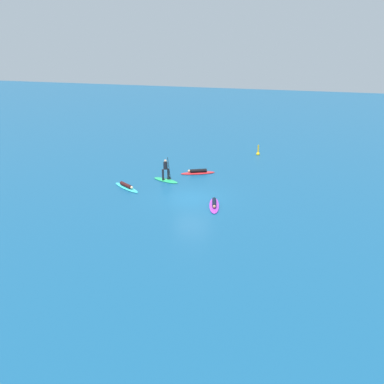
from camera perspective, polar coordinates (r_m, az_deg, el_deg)
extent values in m
plane|color=navy|center=(33.22, 0.00, -0.81)|extent=(120.00, 120.00, 0.00)
ellipsoid|color=purple|center=(31.84, 2.82, -1.71)|extent=(1.27, 3.04, 0.11)
cylinder|color=black|center=(31.82, 2.83, -1.34)|extent=(0.55, 1.35, 0.29)
sphere|color=#A37556|center=(31.09, 2.83, -1.84)|extent=(0.26, 0.26, 0.22)
ellipsoid|color=red|center=(38.72, 0.75, 2.43)|extent=(3.00, 1.86, 0.10)
cylinder|color=black|center=(38.67, 0.83, 2.72)|extent=(1.42, 0.84, 0.30)
sphere|color=tan|center=(38.53, -0.38, 2.68)|extent=(0.29, 0.29, 0.22)
ellipsoid|color=#23B266|center=(36.99, -3.34, 1.50)|extent=(2.50, 1.58, 0.09)
cylinder|color=black|center=(36.75, -3.69, 2.19)|extent=(0.22, 0.22, 0.91)
cylinder|color=black|center=(36.90, -3.02, 2.28)|extent=(0.22, 0.22, 0.91)
cylinder|color=black|center=(36.60, -3.38, 3.35)|extent=(0.44, 0.44, 0.59)
sphere|color=tan|center=(36.48, -3.39, 3.96)|extent=(0.29, 0.29, 0.22)
cylinder|color=black|center=(36.78, -2.93, 3.04)|extent=(0.18, 0.35, 1.88)
cube|color=black|center=(37.06, -2.90, 1.72)|extent=(0.13, 0.21, 0.32)
ellipsoid|color=#33C6CC|center=(35.65, -8.29, 0.57)|extent=(2.83, 2.26, 0.09)
cylinder|color=#381414|center=(35.63, -8.35, 0.87)|extent=(1.28, 1.02, 0.29)
sphere|color=beige|center=(34.99, -7.65, 0.57)|extent=(0.29, 0.29, 0.21)
sphere|color=yellow|center=(44.78, 8.35, 4.78)|extent=(0.36, 0.36, 0.36)
cylinder|color=yellow|center=(44.67, 8.38, 5.29)|extent=(0.13, 0.13, 1.00)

